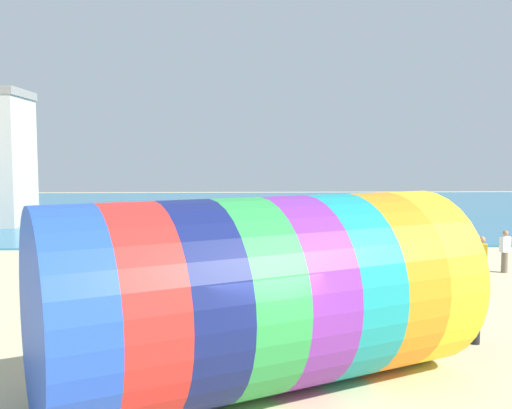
{
  "coord_description": "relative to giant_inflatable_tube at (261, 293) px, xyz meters",
  "views": [
    {
      "loc": [
        -0.21,
        -9.47,
        4.41
      ],
      "look_at": [
        0.28,
        3.05,
        3.34
      ],
      "focal_mm": 40.0,
      "sensor_mm": 36.0,
      "label": 1
    }
  ],
  "objects": [
    {
      "name": "giant_inflatable_tube",
      "position": [
        0.0,
        0.0,
        0.0
      ],
      "size": [
        8.87,
        6.74,
        3.65
      ],
      "color": "blue",
      "rests_on": "ground"
    },
    {
      "name": "kite_handler",
      "position": [
        5.15,
        2.36,
        -0.91
      ],
      "size": [
        0.42,
        0.38,
        1.77
      ],
      "color": "black",
      "rests_on": "ground"
    },
    {
      "name": "cooler_box",
      "position": [
        4.07,
        1.9,
        -1.65
      ],
      "size": [
        0.38,
        0.54,
        0.36
      ],
      "primitive_type": "cube",
      "rotation": [
        0.0,
        0.0,
        1.61
      ],
      "color": "#268C4C",
      "rests_on": "ground"
    },
    {
      "name": "bystander_near_water",
      "position": [
        9.72,
        10.37,
        -1.01
      ],
      "size": [
        0.41,
        0.31,
        1.61
      ],
      "color": "#726651",
      "rests_on": "ground"
    },
    {
      "name": "bystander_mid_beach",
      "position": [
        7.59,
        7.62,
        -0.9
      ],
      "size": [
        0.41,
        0.33,
        1.79
      ],
      "color": "black",
      "rests_on": "ground"
    },
    {
      "name": "sea",
      "position": [
        -0.3,
        36.23,
        -1.78
      ],
      "size": [
        120.0,
        40.0,
        0.1
      ],
      "primitive_type": "cube",
      "color": "teal",
      "rests_on": "ground"
    }
  ]
}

